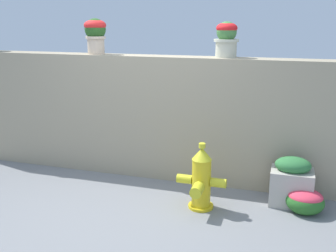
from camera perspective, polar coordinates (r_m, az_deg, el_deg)
The scene contains 7 objects.
ground_plane at distance 4.40m, azimuth -6.46°, elevation -11.83°, with size 24.00×24.00×0.00m, color slate.
stone_wall at distance 5.08m, azimuth -1.87°, elevation 1.27°, with size 5.53×0.32×1.55m, color tan.
potted_plant_1 at distance 5.25m, azimuth -10.33°, elevation 13.02°, with size 0.28×0.28×0.44m.
potted_plant_2 at distance 4.76m, azimuth 8.35°, elevation 12.41°, with size 0.29×0.29×0.41m.
fire_hydrant at distance 4.31m, azimuth 4.74°, elevation -7.74°, with size 0.54×0.42×0.73m.
flower_bush_left at distance 4.52m, azimuth 19.00°, elevation -9.99°, with size 0.40×0.36×0.26m.
planter_box at distance 4.60m, azimuth 17.24°, elevation -7.62°, with size 0.45×0.34×0.55m.
Camera 1 is at (1.62, -3.58, 1.98)m, focal length 42.68 mm.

